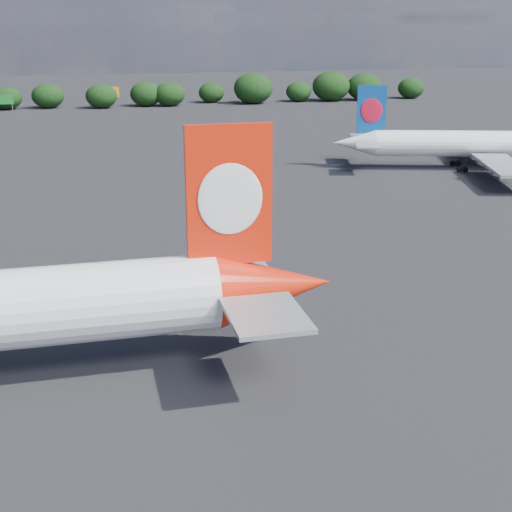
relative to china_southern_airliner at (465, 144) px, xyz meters
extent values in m
plane|color=black|center=(-67.19, -12.98, -4.30)|extent=(500.00, 500.00, 0.00)
cone|color=red|center=(-49.87, -61.38, 1.33)|extent=(9.05, 5.69, 5.63)
cube|color=red|center=(-53.25, -61.40, 8.54)|extent=(6.20, 0.60, 10.14)
ellipsoid|color=white|center=(-53.24, -61.74, 8.33)|extent=(4.73, 0.26, 5.18)
ellipsoid|color=white|center=(-53.25, -61.06, 8.33)|extent=(4.73, 0.26, 5.18)
cube|color=gray|center=(-52.08, -67.59, 1.78)|extent=(5.11, 6.79, 0.34)
cube|color=gray|center=(-52.16, -55.20, 1.78)|extent=(5.11, 6.79, 0.34)
cylinder|color=white|center=(1.46, -0.41, 0.14)|extent=(33.69, 13.49, 4.44)
cone|color=white|center=(-18.20, 5.17, 0.14)|extent=(8.05, 6.21, 4.44)
cube|color=#0D4493|center=(-15.64, 4.44, 5.83)|extent=(4.82, 1.76, 8.00)
ellipsoid|color=red|center=(-15.71, 4.18, 5.67)|extent=(3.64, 1.19, 4.09)
ellipsoid|color=red|center=(-15.57, 4.70, 5.67)|extent=(3.64, 1.19, 4.09)
cube|color=gray|center=(-17.83, -0.02, 0.50)|extent=(5.30, 6.22, 0.27)
cube|color=gray|center=(-15.16, 9.38, 0.50)|extent=(5.30, 6.22, 0.27)
cube|color=gray|center=(0.01, -12.01, -1.28)|extent=(10.41, 18.67, 0.49)
cube|color=gray|center=(6.32, 10.21, -1.28)|extent=(10.41, 18.67, 0.49)
cylinder|color=gray|center=(2.93, -8.22, -2.44)|extent=(4.93, 3.52, 2.40)
cube|color=gray|center=(2.93, -8.22, -1.81)|extent=(1.95, 0.79, 1.07)
cylinder|color=gray|center=(6.82, 5.45, -2.44)|extent=(4.93, 3.52, 2.40)
cube|color=gray|center=(6.82, 5.45, -1.81)|extent=(1.95, 0.79, 1.07)
cylinder|color=black|center=(-0.98, -2.49, -2.97)|extent=(0.31, 0.31, 2.22)
cylinder|color=black|center=(-0.98, -2.49, -3.81)|extent=(1.05, 0.65, 0.98)
cylinder|color=black|center=(-1.92, -2.23, -3.81)|extent=(1.05, 0.65, 0.98)
cylinder|color=black|center=(0.47, 2.64, -2.97)|extent=(0.31, 0.31, 2.22)
cylinder|color=black|center=(0.47, 2.64, -3.81)|extent=(1.05, 0.65, 0.98)
cylinder|color=black|center=(-0.47, 2.90, -3.81)|extent=(1.05, 0.65, 0.98)
cube|color=#156922|center=(-85.19, 103.02, -1.10)|extent=(6.00, 0.30, 2.60)
cylinder|color=gray|center=(-82.69, 103.02, -3.30)|extent=(0.20, 0.20, 2.00)
cube|color=orange|center=(-55.19, 109.02, -0.30)|extent=(5.00, 0.30, 3.00)
cylinder|color=gray|center=(-55.19, 109.02, -3.05)|extent=(0.30, 0.30, 2.50)
ellipsoid|color=black|center=(-84.31, 106.90, -1.09)|extent=(8.34, 7.06, 6.42)
ellipsoid|color=black|center=(-73.08, 107.35, -0.78)|extent=(9.17, 7.76, 7.05)
ellipsoid|color=black|center=(-58.03, 103.75, -0.84)|extent=(9.00, 7.62, 6.93)
ellipsoid|color=black|center=(-45.06, 105.70, -0.70)|extent=(9.36, 7.92, 7.20)
ellipsoid|color=black|center=(-38.28, 104.45, -0.78)|extent=(9.16, 7.75, 7.05)
ellipsoid|color=black|center=(-24.69, 110.67, -1.24)|extent=(7.96, 6.74, 6.13)
ellipsoid|color=black|center=(-12.82, 104.97, 0.31)|extent=(12.00, 10.15, 9.23)
ellipsoid|color=black|center=(2.21, 107.21, -1.22)|extent=(8.00, 6.77, 6.16)
ellipsoid|color=black|center=(12.52, 106.36, 0.29)|extent=(11.94, 10.10, 9.19)
ellipsoid|color=black|center=(23.31, 106.03, -0.09)|extent=(10.94, 9.26, 8.42)
ellipsoid|color=black|center=(40.23, 107.74, -0.97)|extent=(8.66, 7.32, 6.66)
camera|label=1|loc=(-62.74, -109.85, 20.51)|focal=50.00mm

